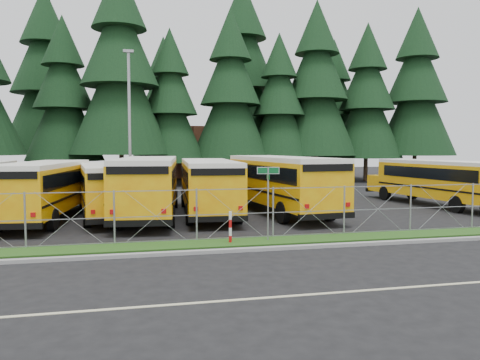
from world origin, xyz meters
name	(u,v)px	position (x,y,z in m)	size (l,w,h in m)	color
ground	(289,232)	(0.00, 0.00, 0.00)	(120.00, 120.00, 0.00)	black
curb	(317,246)	(0.00, -3.10, 0.06)	(50.00, 0.25, 0.12)	gray
grass_verge	(303,239)	(0.00, -1.70, 0.03)	(50.00, 1.40, 0.06)	#244814
road_lane_line	(392,288)	(0.00, -8.00, 0.01)	(50.00, 0.12, 0.01)	beige
chainlink_fence	(297,212)	(0.00, -1.00, 1.00)	(44.00, 0.10, 2.00)	#92959A
brick_building	(233,152)	(6.00, 40.00, 3.00)	(22.00, 10.00, 6.00)	brown
bus_1	(46,191)	(-10.45, 5.68, 1.42)	(2.55, 10.82, 2.84)	orange
bus_2	(106,191)	(-7.69, 6.15, 1.35)	(2.42, 10.26, 2.69)	orange
bus_3	(149,188)	(-5.57, 5.47, 1.51)	(2.72, 11.54, 3.02)	orange
bus_4	(208,188)	(-2.50, 5.81, 1.44)	(2.59, 10.97, 2.88)	orange
bus_5	(278,185)	(1.29, 5.61, 1.52)	(2.74, 11.63, 3.05)	orange
bus_east	(434,183)	(11.51, 6.59, 1.38)	(2.48, 10.50, 2.75)	orange
street_sign	(268,188)	(-1.39, -1.62, 2.03)	(0.84, 0.55, 2.81)	#92959A
striped_bollard	(230,228)	(-2.86, -1.74, 0.60)	(0.11, 0.11, 1.20)	#B20C0C
light_standard	(129,119)	(-6.54, 14.71, 5.50)	(0.70, 0.35, 10.14)	#92959A
conifer_2	(64,101)	(-12.51, 27.62, 7.83)	(7.08, 7.08, 15.65)	black
conifer_3	(120,75)	(-7.38, 25.02, 9.92)	(8.98, 8.98, 19.85)	black
conifer_4	(170,107)	(-2.91, 25.93, 7.30)	(6.60, 6.60, 14.59)	black
conifer_5	(230,96)	(2.94, 26.46, 8.47)	(7.66, 7.66, 16.94)	black
conifer_6	(279,108)	(7.87, 26.46, 7.43)	(6.72, 6.72, 14.85)	black
conifer_7	(316,92)	(12.02, 27.00, 9.24)	(8.36, 8.36, 18.48)	black
conifer_8	(367,102)	(17.65, 26.91, 8.26)	(7.47, 7.47, 16.52)	black
conifer_9	(416,94)	(23.19, 26.54, 9.18)	(8.30, 8.30, 18.35)	black
conifer_10	(46,84)	(-15.14, 34.36, 10.14)	(9.17, 9.17, 20.29)	black
conifer_11	(164,109)	(-3.08, 32.58, 7.65)	(6.92, 6.92, 15.30)	black
conifer_12	(242,80)	(5.27, 31.50, 10.79)	(9.76, 9.76, 21.58)	black
conifer_13	(333,109)	(16.18, 32.03, 7.91)	(7.16, 7.16, 15.83)	black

